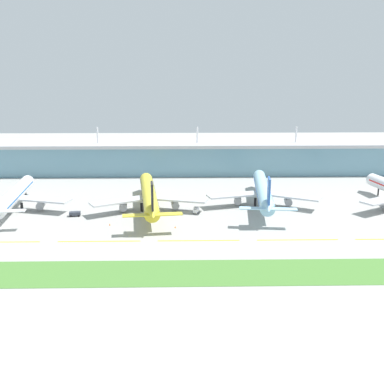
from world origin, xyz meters
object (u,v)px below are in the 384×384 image
object	(u,v)px
baggage_cart	(196,210)
safety_cone_left_wingtip	(110,224)
airliner_far_middle	(263,191)
airliner_nearest	(14,196)
pushback_tug	(75,214)
safety_cone_nose_front	(175,227)
airliner_near_middle	(149,195)

from	to	relation	value
baggage_cart	safety_cone_left_wingtip	world-z (taller)	baggage_cart
safety_cone_left_wingtip	airliner_far_middle	bearing A→B (deg)	22.69
airliner_nearest	pushback_tug	world-z (taller)	airliner_nearest
safety_cone_nose_front	airliner_far_middle	bearing A→B (deg)	38.23
baggage_cart	safety_cone_nose_front	bearing A→B (deg)	-114.32
airliner_far_middle	pushback_tug	bearing A→B (deg)	-169.70
airliner_near_middle	airliner_far_middle	distance (m)	49.22
pushback_tug	safety_cone_nose_front	size ratio (longest dim) A/B	6.71
baggage_cart	safety_cone_left_wingtip	distance (m)	36.30
airliner_near_middle	safety_cone_nose_front	bearing A→B (deg)	-64.21
baggage_cart	airliner_near_middle	bearing A→B (deg)	166.00
pushback_tug	airliner_nearest	bearing A→B (deg)	162.81
pushback_tug	airliner_near_middle	bearing A→B (deg)	15.09
airliner_near_middle	airliner_far_middle	bearing A→B (deg)	7.36
airliner_far_middle	safety_cone_left_wingtip	size ratio (longest dim) A/B	99.70
airliner_nearest	pushback_tug	distance (m)	28.64
baggage_cart	safety_cone_nose_front	world-z (taller)	baggage_cart
airliner_near_middle	baggage_cart	distance (m)	20.83
airliner_near_middle	airliner_far_middle	size ratio (longest dim) A/B	1.01
airliner_nearest	safety_cone_nose_front	size ratio (longest dim) A/B	87.05
airliner_near_middle	baggage_cart	bearing A→B (deg)	-14.00
airliner_nearest	baggage_cart	size ratio (longest dim) A/B	15.51
airliner_near_middle	safety_cone_nose_front	xyz separation A→B (m)	(11.26, -23.29, -6.11)
safety_cone_left_wingtip	safety_cone_nose_front	distance (m)	25.02
airliner_near_middle	pushback_tug	distance (m)	30.76
safety_cone_left_wingtip	pushback_tug	bearing A→B (deg)	142.93
airliner_nearest	safety_cone_left_wingtip	world-z (taller)	airliner_nearest
airliner_nearest	pushback_tug	size ratio (longest dim) A/B	12.97
airliner_near_middle	safety_cone_left_wingtip	bearing A→B (deg)	-124.37
airliner_near_middle	airliner_nearest	bearing A→B (deg)	179.56
airliner_nearest	safety_cone_nose_front	distance (m)	71.69
airliner_far_middle	safety_cone_left_wingtip	world-z (taller)	airliner_far_middle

